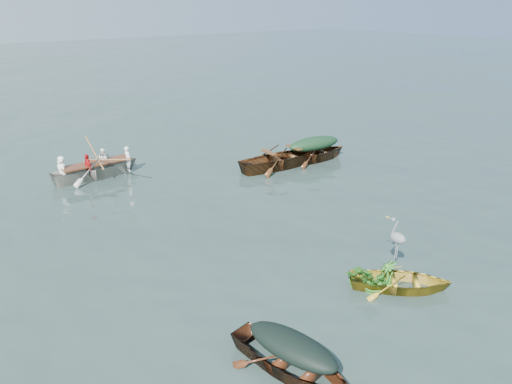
% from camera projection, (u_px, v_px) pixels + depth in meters
% --- Properties ---
extents(ground, '(140.00, 140.00, 0.00)m').
position_uv_depth(ground, '(364.00, 246.00, 12.40)').
color(ground, '#2C3E39').
rests_on(ground, ground).
extents(yellow_dinghy, '(2.68, 2.66, 0.68)m').
position_uv_depth(yellow_dinghy, '(400.00, 289.00, 10.59)').
color(yellow_dinghy, '#B89223').
rests_on(yellow_dinghy, ground).
extents(dark_covered_boat, '(1.72, 3.30, 0.75)m').
position_uv_depth(dark_covered_boat, '(291.00, 372.00, 8.24)').
color(dark_covered_boat, '#4C2111').
rests_on(dark_covered_boat, ground).
extents(green_tarp_boat, '(4.14, 1.67, 0.92)m').
position_uv_depth(green_tarp_boat, '(313.00, 161.00, 18.92)').
color(green_tarp_boat, '#552D13').
rests_on(green_tarp_boat, ground).
extents(open_wooden_boat, '(4.72, 1.81, 1.09)m').
position_uv_depth(open_wooden_boat, '(281.00, 167.00, 18.18)').
color(open_wooden_boat, '#513014').
rests_on(open_wooden_boat, ground).
extents(rowed_boat, '(4.29, 1.39, 1.01)m').
position_uv_depth(rowed_boat, '(98.00, 177.00, 17.17)').
color(rowed_boat, beige).
rests_on(rowed_boat, ground).
extents(dark_tarp_cover, '(0.95, 1.82, 0.40)m').
position_uv_depth(dark_tarp_cover, '(292.00, 343.00, 8.03)').
color(dark_tarp_cover, black).
rests_on(dark_tarp_cover, dark_covered_boat).
extents(green_tarp_cover, '(2.28, 0.92, 0.52)m').
position_uv_depth(green_tarp_cover, '(314.00, 143.00, 18.66)').
color(green_tarp_cover, black).
rests_on(green_tarp_cover, green_tarp_boat).
extents(thwart_benches, '(2.37, 1.05, 0.04)m').
position_uv_depth(thwart_benches, '(281.00, 153.00, 17.98)').
color(thwart_benches, '#4F2A12').
rests_on(thwart_benches, open_wooden_boat).
extents(heron, '(0.48, 0.48, 0.92)m').
position_uv_depth(heron, '(397.00, 243.00, 10.82)').
color(heron, gray).
rests_on(heron, yellow_dinghy).
extents(dinghy_weeds, '(1.13, 1.13, 0.60)m').
position_uv_depth(dinghy_weeds, '(376.00, 260.00, 10.44)').
color(dinghy_weeds, '#366C1C').
rests_on(dinghy_weeds, yellow_dinghy).
extents(rowers, '(3.01, 1.23, 0.76)m').
position_uv_depth(rowers, '(95.00, 153.00, 16.85)').
color(rowers, white).
rests_on(rowers, rowed_boat).
extents(oars, '(0.67, 2.62, 0.06)m').
position_uv_depth(oars, '(96.00, 163.00, 16.97)').
color(oars, brown).
rests_on(oars, rowed_boat).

